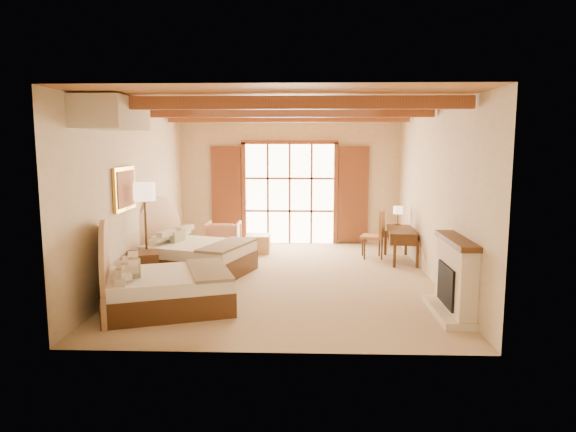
{
  "coord_description": "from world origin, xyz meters",
  "views": [
    {
      "loc": [
        0.4,
        -9.43,
        2.52
      ],
      "look_at": [
        0.07,
        0.2,
        1.16
      ],
      "focal_mm": 32.0,
      "sensor_mm": 36.0,
      "label": 1
    }
  ],
  "objects_px": {
    "nightstand": "(143,270)",
    "armchair": "(223,237)",
    "bed_far": "(191,253)",
    "desk": "(401,244)",
    "bed_near": "(158,285)"
  },
  "relations": [
    {
      "from": "bed_far",
      "to": "armchair",
      "type": "xyz_separation_m",
      "value": [
        0.33,
        1.94,
        -0.03
      ]
    },
    {
      "from": "bed_far",
      "to": "desk",
      "type": "distance_m",
      "value": 4.46
    },
    {
      "from": "bed_far",
      "to": "nightstand",
      "type": "relative_size",
      "value": 3.8
    },
    {
      "from": "armchair",
      "to": "desk",
      "type": "distance_m",
      "value": 4.06
    },
    {
      "from": "bed_near",
      "to": "desk",
      "type": "distance_m",
      "value": 5.49
    },
    {
      "from": "nightstand",
      "to": "desk",
      "type": "height_order",
      "value": "desk"
    },
    {
      "from": "armchair",
      "to": "desk",
      "type": "xyz_separation_m",
      "value": [
        3.98,
        -0.81,
        0.01
      ]
    },
    {
      "from": "bed_near",
      "to": "bed_far",
      "type": "xyz_separation_m",
      "value": [
        -0.01,
        2.28,
        0.01
      ]
    },
    {
      "from": "armchair",
      "to": "bed_far",
      "type": "bearing_deg",
      "value": 80.15
    },
    {
      "from": "bed_near",
      "to": "bed_far",
      "type": "bearing_deg",
      "value": 71.62
    },
    {
      "from": "nightstand",
      "to": "bed_near",
      "type": "bearing_deg",
      "value": -81.85
    },
    {
      "from": "bed_near",
      "to": "nightstand",
      "type": "relative_size",
      "value": 3.67
    },
    {
      "from": "nightstand",
      "to": "desk",
      "type": "bearing_deg",
      "value": 5.42
    },
    {
      "from": "nightstand",
      "to": "armchair",
      "type": "bearing_deg",
      "value": 54.0
    },
    {
      "from": "bed_far",
      "to": "desk",
      "type": "relative_size",
      "value": 1.77
    }
  ]
}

